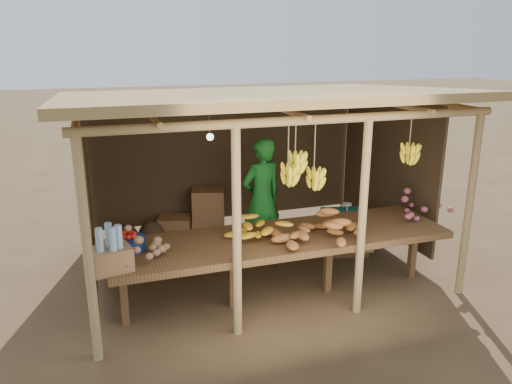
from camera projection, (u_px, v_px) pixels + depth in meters
name	position (u px, v px, depth m)	size (l,w,h in m)	color
ground	(256.00, 266.00, 6.80)	(60.00, 60.00, 0.00)	brown
stall_structure	(258.00, 125.00, 6.31)	(4.70, 3.50, 2.43)	tan
counter	(282.00, 240.00, 5.73)	(3.90, 1.05, 0.80)	brown
potato_heap	(133.00, 244.00, 5.01)	(0.88, 0.53, 0.36)	#8D6948
sweet_potato_heap	(326.00, 224.00, 5.55)	(1.11, 0.66, 0.36)	#A5622A
onion_heap	(419.00, 202.00, 6.32)	(0.92, 0.55, 0.36)	#BB5B6D
banana_pile	(265.00, 222.00, 5.64)	(0.67, 0.40, 0.35)	gold
tomato_basin	(127.00, 242.00, 5.30)	(0.38, 0.38, 0.20)	navy
bottle_box	(111.00, 253.00, 4.79)	(0.43, 0.37, 0.47)	olive
vendor	(262.00, 199.00, 6.87)	(0.62, 0.41, 1.71)	#197424
tarp_crate	(346.00, 231.00, 7.19)	(0.76, 0.70, 0.77)	brown
carton_stack	(197.00, 218.00, 7.63)	(1.10, 0.51, 0.77)	olive
burlap_sacks	(139.00, 237.00, 7.18)	(0.75, 0.39, 0.53)	#493722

